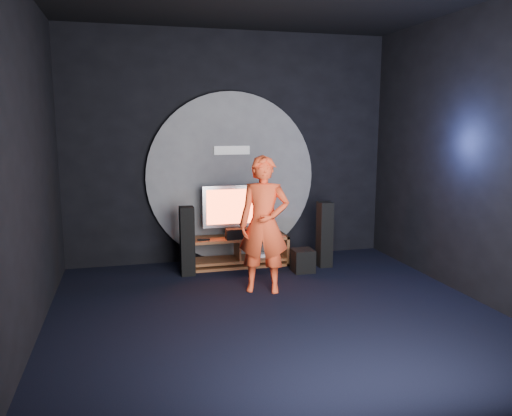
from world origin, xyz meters
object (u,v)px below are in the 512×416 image
at_px(media_console, 238,253).
at_px(subwoofer, 303,261).
at_px(player, 264,225).
at_px(tv, 236,208).
at_px(tower_speaker_left, 187,241).
at_px(tower_speaker_right, 325,234).

bearing_deg(media_console, subwoofer, -32.15).
height_order(media_console, player, player).
bearing_deg(media_console, tv, 95.68).
height_order(subwoofer, player, player).
height_order(tv, subwoofer, tv).
height_order(tower_speaker_left, subwoofer, tower_speaker_left).
bearing_deg(tower_speaker_left, tv, 22.65).
bearing_deg(tv, tower_speaker_left, -157.35).
xyz_separation_m(tower_speaker_left, tower_speaker_right, (2.04, -0.09, 0.00)).
distance_m(tv, tower_speaker_right, 1.38).
distance_m(media_console, tv, 0.68).
distance_m(tv, subwoofer, 1.26).
bearing_deg(subwoofer, player, -139.19).
relative_size(tv, tower_speaker_left, 1.03).
xyz_separation_m(tv, subwoofer, (0.85, -0.60, -0.70)).
height_order(media_console, tower_speaker_left, tower_speaker_left).
bearing_deg(media_console, tower_speaker_right, -15.40).
relative_size(media_console, tower_speaker_right, 1.54).
bearing_deg(tower_speaker_left, media_console, 18.17).
bearing_deg(tower_speaker_right, subwoofer, -155.52).
height_order(tv, tower_speaker_right, tv).
relative_size(media_console, subwoofer, 4.57).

